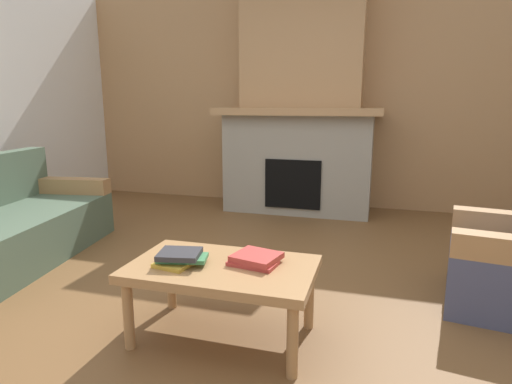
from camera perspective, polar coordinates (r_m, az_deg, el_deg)
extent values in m
plane|color=brown|center=(2.89, -4.35, -14.50)|extent=(9.00, 9.00, 0.00)
cube|color=tan|center=(5.50, 6.76, 12.48)|extent=(6.00, 0.12, 2.70)
cube|color=gray|center=(5.15, 5.78, 3.89)|extent=(1.70, 0.70, 1.15)
cube|color=black|center=(4.86, 5.01, 1.10)|extent=(0.64, 0.08, 0.56)
cube|color=tan|center=(5.05, 5.82, 10.74)|extent=(1.90, 0.82, 0.08)
cube|color=tan|center=(5.24, 6.32, 19.27)|extent=(1.40, 0.50, 1.47)
cube|color=#4C604C|center=(4.04, -29.71, -5.29)|extent=(1.10, 1.91, 0.40)
cube|color=#A87A4C|center=(4.64, -24.00, 0.78)|extent=(0.85, 0.28, 0.15)
cube|color=#A87A4C|center=(2.34, -4.57, -10.28)|extent=(1.00, 0.60, 0.05)
cylinder|color=#A87A4C|center=(2.42, -16.78, -15.56)|extent=(0.06, 0.06, 0.38)
cylinder|color=#A87A4C|center=(2.12, 4.92, -19.33)|extent=(0.06, 0.06, 0.38)
cylinder|color=#A87A4C|center=(2.79, -11.34, -11.46)|extent=(0.06, 0.06, 0.38)
cylinder|color=#A87A4C|center=(2.53, 7.16, -13.83)|extent=(0.06, 0.06, 0.38)
cube|color=gold|center=(2.36, -10.63, -9.29)|extent=(0.22, 0.24, 0.02)
cube|color=#3D7F4C|center=(2.35, -9.84, -8.73)|extent=(0.29, 0.20, 0.02)
cube|color=#2D2D33|center=(2.34, -10.25, -8.21)|extent=(0.25, 0.23, 0.03)
cube|color=#B23833|center=(2.31, -0.41, -9.57)|extent=(0.27, 0.19, 0.02)
cube|color=#B23833|center=(2.33, 0.07, -8.73)|extent=(0.28, 0.26, 0.03)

